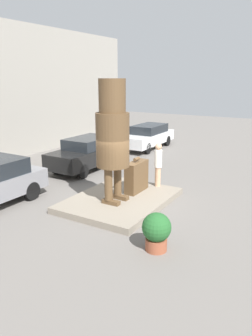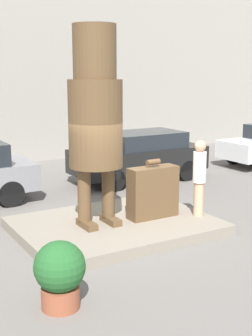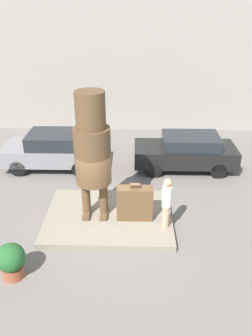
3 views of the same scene
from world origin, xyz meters
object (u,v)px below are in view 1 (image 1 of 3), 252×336
at_px(statue_figure, 113,132).
at_px(parked_car_black, 87,153).
at_px(planter_pot, 156,230).
at_px(giant_suitcase, 136,176).
at_px(parked_car_white, 148,136).
at_px(tourist, 158,163).

xyz_separation_m(statue_figure, parked_car_black, (3.62, 3.93, -1.88)).
relative_size(statue_figure, planter_pot, 4.00).
height_order(parked_car_black, planter_pot, parked_car_black).
distance_m(statue_figure, parked_car_black, 5.66).
distance_m(giant_suitcase, parked_car_white, 9.30).
xyz_separation_m(giant_suitcase, parked_car_white, (8.47, 3.83, -0.00)).
xyz_separation_m(giant_suitcase, planter_pot, (-3.37, -2.49, -0.25)).
distance_m(parked_car_black, planter_pot, 8.69).
bearing_deg(giant_suitcase, tourist, -24.05).
bearing_deg(planter_pot, statue_figure, 53.26).
xyz_separation_m(parked_car_white, planter_pot, (-11.84, -6.32, -0.25)).
bearing_deg(tourist, parked_car_white, 29.78).
bearing_deg(giant_suitcase, planter_pot, -143.55).
distance_m(tourist, planter_pot, 4.86).
bearing_deg(parked_car_white, statue_figure, 20.25).
distance_m(giant_suitcase, parked_car_black, 4.71).
height_order(statue_figure, tourist, statue_figure).
relative_size(tourist, parked_car_black, 0.40).
bearing_deg(statue_figure, parked_car_black, 47.31).
xyz_separation_m(statue_figure, planter_pot, (-2.01, -2.69, -2.16)).
xyz_separation_m(tourist, parked_car_white, (7.47, 4.28, -0.38)).
bearing_deg(statue_figure, tourist, -15.40).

